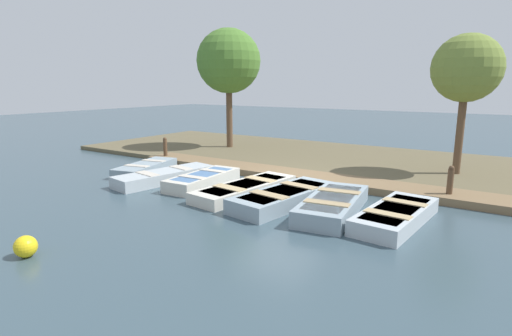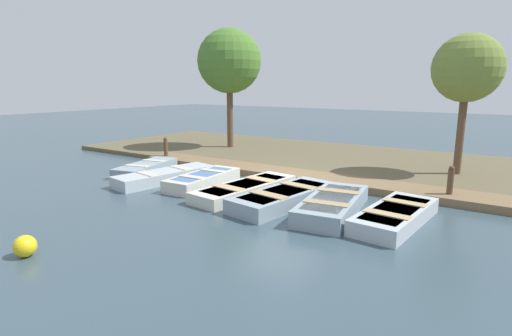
% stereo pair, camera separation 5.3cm
% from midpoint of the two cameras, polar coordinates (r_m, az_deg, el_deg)
% --- Properties ---
extents(ground_plane, '(80.00, 80.00, 0.00)m').
position_cam_midpoint_polar(ground_plane, '(12.66, 3.49, -2.67)').
color(ground_plane, '#384C56').
extents(shore_bank, '(8.00, 24.00, 0.18)m').
position_cam_midpoint_polar(shore_bank, '(17.06, 11.94, 1.18)').
color(shore_bank, brown).
rests_on(shore_bank, ground_plane).
extents(dock_walkway, '(1.29, 13.34, 0.22)m').
position_cam_midpoint_polar(dock_walkway, '(13.70, 6.11, -1.12)').
color(dock_walkway, brown).
rests_on(dock_walkway, ground_plane).
extents(rowboat_0, '(2.91, 1.62, 0.37)m').
position_cam_midpoint_polar(rowboat_0, '(15.14, -15.32, 0.04)').
color(rowboat_0, '#8C9EA8').
rests_on(rowboat_0, ground_plane).
extents(rowboat_1, '(3.54, 1.60, 0.39)m').
position_cam_midpoint_polar(rowboat_1, '(13.58, -12.73, -1.10)').
color(rowboat_1, '#B2BCC1').
rests_on(rowboat_1, ground_plane).
extents(rowboat_2, '(2.85, 1.15, 0.41)m').
position_cam_midpoint_polar(rowboat_2, '(12.80, -7.46, -1.64)').
color(rowboat_2, beige).
rests_on(rowboat_2, ground_plane).
extents(rowboat_3, '(3.70, 1.52, 0.35)m').
position_cam_midpoint_polar(rowboat_3, '(11.72, -1.40, -2.96)').
color(rowboat_3, beige).
rests_on(rowboat_3, ground_plane).
extents(rowboat_4, '(3.54, 1.71, 0.42)m').
position_cam_midpoint_polar(rowboat_4, '(10.77, 4.21, -4.13)').
color(rowboat_4, '#8C9EA8').
rests_on(rowboat_4, ground_plane).
extents(rowboat_5, '(3.28, 1.59, 0.44)m').
position_cam_midpoint_polar(rowboat_5, '(10.22, 11.03, -5.15)').
color(rowboat_5, '#8C9EA8').
rests_on(rowboat_5, ground_plane).
extents(rowboat_6, '(3.10, 1.37, 0.39)m').
position_cam_midpoint_polar(rowboat_6, '(9.86, 19.45, -6.41)').
color(rowboat_6, '#B2BCC1').
rests_on(rowboat_6, ground_plane).
extents(mooring_post_near, '(0.16, 0.16, 1.01)m').
position_cam_midpoint_polar(mooring_post_near, '(17.23, -12.67, 2.67)').
color(mooring_post_near, brown).
rests_on(mooring_post_near, ground_plane).
extents(mooring_post_far, '(0.16, 0.16, 1.01)m').
position_cam_midpoint_polar(mooring_post_far, '(12.13, 26.11, -2.03)').
color(mooring_post_far, brown).
rests_on(mooring_post_far, ground_plane).
extents(buoy, '(0.41, 0.41, 0.41)m').
position_cam_midpoint_polar(buoy, '(8.72, -29.97, -9.64)').
color(buoy, yellow).
rests_on(buoy, ground_plane).
extents(park_tree_far_left, '(3.01, 3.01, 5.76)m').
position_cam_midpoint_polar(park_tree_far_left, '(19.45, -3.75, 14.93)').
color(park_tree_far_left, brown).
rests_on(park_tree_far_left, ground_plane).
extents(park_tree_left, '(2.21, 2.21, 4.80)m').
position_cam_midpoint_polar(park_tree_left, '(15.02, 28.03, 12.35)').
color(park_tree_left, brown).
rests_on(park_tree_left, ground_plane).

